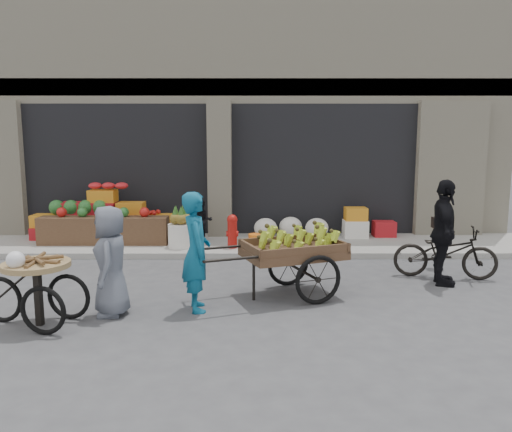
{
  "coord_description": "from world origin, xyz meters",
  "views": [
    {
      "loc": [
        0.82,
        -6.77,
        2.37
      ],
      "look_at": [
        0.84,
        1.56,
        1.1
      ],
      "focal_mm": 35.0,
      "sensor_mm": 36.0,
      "label": 1
    }
  ],
  "objects_px": {
    "fire_hydrant": "(232,230)",
    "seated_person": "(202,221)",
    "bicycle": "(445,252)",
    "cyclist": "(444,233)",
    "vendor_woman": "(196,252)",
    "pineapple_bin": "(181,236)",
    "orange_bucket": "(256,241)",
    "vendor_grey": "(111,261)",
    "banana_cart": "(290,248)",
    "tricycle_cart": "(37,283)"
  },
  "relations": [
    {
      "from": "fire_hydrant",
      "to": "seated_person",
      "type": "bearing_deg",
      "value": 137.12
    },
    {
      "from": "bicycle",
      "to": "cyclist",
      "type": "xyz_separation_m",
      "value": [
        -0.2,
        -0.4,
        0.42
      ]
    },
    {
      "from": "vendor_woman",
      "to": "bicycle",
      "type": "xyz_separation_m",
      "value": [
        4.1,
        1.63,
        -0.39
      ]
    },
    {
      "from": "pineapple_bin",
      "to": "seated_person",
      "type": "height_order",
      "value": "seated_person"
    },
    {
      "from": "pineapple_bin",
      "to": "orange_bucket",
      "type": "height_order",
      "value": "pineapple_bin"
    },
    {
      "from": "vendor_grey",
      "to": "pineapple_bin",
      "type": "bearing_deg",
      "value": 165.88
    },
    {
      "from": "pineapple_bin",
      "to": "bicycle",
      "type": "distance_m",
      "value": 5.25
    },
    {
      "from": "fire_hydrant",
      "to": "vendor_woman",
      "type": "relative_size",
      "value": 0.42
    },
    {
      "from": "seated_person",
      "to": "vendor_woman",
      "type": "distance_m",
      "value": 4.22
    },
    {
      "from": "banana_cart",
      "to": "bicycle",
      "type": "xyz_separation_m",
      "value": [
        2.76,
        1.0,
        -0.3
      ]
    },
    {
      "from": "tricycle_cart",
      "to": "bicycle",
      "type": "relative_size",
      "value": 0.85
    },
    {
      "from": "vendor_grey",
      "to": "cyclist",
      "type": "xyz_separation_m",
      "value": [
        5.04,
        1.43,
        0.12
      ]
    },
    {
      "from": "orange_bucket",
      "to": "cyclist",
      "type": "height_order",
      "value": "cyclist"
    },
    {
      "from": "orange_bucket",
      "to": "seated_person",
      "type": "relative_size",
      "value": 0.34
    },
    {
      "from": "tricycle_cart",
      "to": "cyclist",
      "type": "relative_size",
      "value": 0.84
    },
    {
      "from": "pineapple_bin",
      "to": "vendor_woman",
      "type": "xyz_separation_m",
      "value": [
        0.76,
        -3.6,
        0.47
      ]
    },
    {
      "from": "fire_hydrant",
      "to": "banana_cart",
      "type": "relative_size",
      "value": 0.27
    },
    {
      "from": "banana_cart",
      "to": "vendor_woman",
      "type": "xyz_separation_m",
      "value": [
        -1.35,
        -0.63,
        0.08
      ]
    },
    {
      "from": "banana_cart",
      "to": "cyclist",
      "type": "relative_size",
      "value": 1.52
    },
    {
      "from": "fire_hydrant",
      "to": "vendor_grey",
      "type": "relative_size",
      "value": 0.47
    },
    {
      "from": "fire_hydrant",
      "to": "tricycle_cart",
      "type": "distance_m",
      "value": 4.75
    },
    {
      "from": "banana_cart",
      "to": "vendor_grey",
      "type": "xyz_separation_m",
      "value": [
        -2.48,
        -0.82,
        -0.0
      ]
    },
    {
      "from": "fire_hydrant",
      "to": "seated_person",
      "type": "distance_m",
      "value": 0.96
    },
    {
      "from": "pineapple_bin",
      "to": "seated_person",
      "type": "distance_m",
      "value": 0.75
    },
    {
      "from": "banana_cart",
      "to": "vendor_grey",
      "type": "distance_m",
      "value": 2.62
    },
    {
      "from": "banana_cart",
      "to": "bicycle",
      "type": "height_order",
      "value": "banana_cart"
    },
    {
      "from": "orange_bucket",
      "to": "bicycle",
      "type": "height_order",
      "value": "bicycle"
    },
    {
      "from": "fire_hydrant",
      "to": "seated_person",
      "type": "height_order",
      "value": "seated_person"
    },
    {
      "from": "vendor_woman",
      "to": "bicycle",
      "type": "relative_size",
      "value": 0.98
    },
    {
      "from": "banana_cart",
      "to": "tricycle_cart",
      "type": "xyz_separation_m",
      "value": [
        -3.32,
        -1.22,
        -0.19
      ]
    },
    {
      "from": "vendor_woman",
      "to": "tricycle_cart",
      "type": "xyz_separation_m",
      "value": [
        -1.97,
        -0.6,
        -0.27
      ]
    },
    {
      "from": "vendor_grey",
      "to": "vendor_woman",
      "type": "bearing_deg",
      "value": 91.29
    },
    {
      "from": "pineapple_bin",
      "to": "vendor_grey",
      "type": "relative_size",
      "value": 0.35
    },
    {
      "from": "banana_cart",
      "to": "cyclist",
      "type": "xyz_separation_m",
      "value": [
        2.56,
        0.6,
        0.12
      ]
    },
    {
      "from": "vendor_woman",
      "to": "tricycle_cart",
      "type": "relative_size",
      "value": 1.15
    },
    {
      "from": "fire_hydrant",
      "to": "pineapple_bin",
      "type": "bearing_deg",
      "value": 177.4
    },
    {
      "from": "seated_person",
      "to": "tricycle_cart",
      "type": "height_order",
      "value": "seated_person"
    },
    {
      "from": "orange_bucket",
      "to": "cyclist",
      "type": "distance_m",
      "value": 3.86
    },
    {
      "from": "banana_cart",
      "to": "bicycle",
      "type": "bearing_deg",
      "value": -0.77
    },
    {
      "from": "fire_hydrant",
      "to": "banana_cart",
      "type": "distance_m",
      "value": 3.1
    },
    {
      "from": "pineapple_bin",
      "to": "cyclist",
      "type": "height_order",
      "value": "cyclist"
    },
    {
      "from": "seated_person",
      "to": "vendor_grey",
      "type": "bearing_deg",
      "value": -110.04
    },
    {
      "from": "vendor_woman",
      "to": "tricycle_cart",
      "type": "distance_m",
      "value": 2.08
    },
    {
      "from": "orange_bucket",
      "to": "vendor_woman",
      "type": "relative_size",
      "value": 0.19
    },
    {
      "from": "bicycle",
      "to": "cyclist",
      "type": "relative_size",
      "value": 0.98
    },
    {
      "from": "vendor_grey",
      "to": "cyclist",
      "type": "bearing_deg",
      "value": 97.36
    },
    {
      "from": "vendor_woman",
      "to": "orange_bucket",
      "type": "bearing_deg",
      "value": -27.06
    },
    {
      "from": "seated_person",
      "to": "vendor_grey",
      "type": "distance_m",
      "value": 4.47
    },
    {
      "from": "bicycle",
      "to": "orange_bucket",
      "type": "bearing_deg",
      "value": 73.14
    },
    {
      "from": "pineapple_bin",
      "to": "vendor_woman",
      "type": "distance_m",
      "value": 3.71
    }
  ]
}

